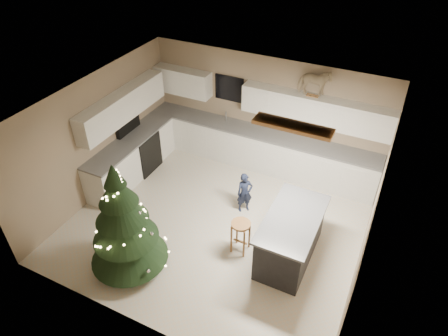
% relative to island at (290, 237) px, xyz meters
% --- Properties ---
extents(ground_plane, '(5.50, 5.50, 0.00)m').
position_rel_island_xyz_m(ground_plane, '(-1.57, 0.17, -0.48)').
color(ground_plane, beige).
extents(room_shell, '(5.52, 5.02, 2.61)m').
position_rel_island_xyz_m(room_shell, '(-1.55, 0.17, 1.27)').
color(room_shell, gray).
rests_on(room_shell, ground_plane).
extents(cabinetry, '(5.50, 3.20, 2.00)m').
position_rel_island_xyz_m(cabinetry, '(-2.48, 1.82, 0.28)').
color(cabinetry, silver).
rests_on(cabinetry, ground_plane).
extents(island, '(0.90, 1.70, 0.95)m').
position_rel_island_xyz_m(island, '(0.00, 0.00, 0.00)').
color(island, black).
rests_on(island, ground_plane).
extents(bar_stool, '(0.35, 0.35, 0.68)m').
position_rel_island_xyz_m(bar_stool, '(-0.86, -0.25, 0.03)').
color(bar_stool, '#955B30').
rests_on(bar_stool, ground_plane).
extents(christmas_tree, '(1.40, 1.35, 2.23)m').
position_rel_island_xyz_m(christmas_tree, '(-2.47, -1.43, 0.44)').
color(christmas_tree, '#3F2816').
rests_on(christmas_tree, ground_plane).
extents(toddler, '(0.39, 0.38, 0.91)m').
position_rel_island_xyz_m(toddler, '(-1.23, 0.78, -0.03)').
color(toddler, '#1C223F').
rests_on(toddler, ground_plane).
extents(rocking_horse, '(0.70, 0.43, 0.58)m').
position_rel_island_xyz_m(rocking_horse, '(-0.52, 2.50, 1.82)').
color(rocking_horse, '#955B30').
rests_on(rocking_horse, cabinetry).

